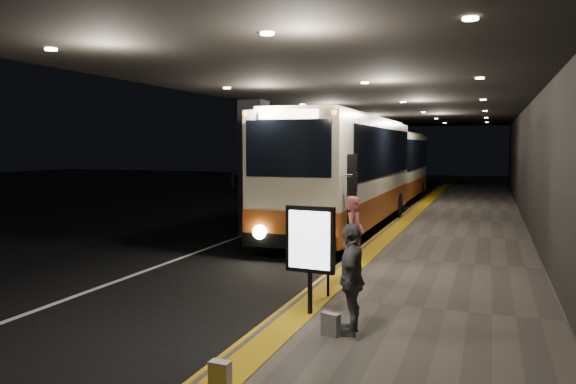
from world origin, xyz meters
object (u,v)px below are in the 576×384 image
Objects in this scene: bag_plain at (220,374)px; bag_polka at (331,325)px; info_sign at (310,242)px; passenger_waiting_grey at (352,279)px; stanchion_post at (328,268)px; coach_second at (392,170)px; passenger_boarding at (354,236)px; coach_main at (347,177)px.

bag_polka is at bearing 70.96° from bag_plain.
bag_polka is 1.52m from info_sign.
passenger_waiting_grey reaches higher than stanchion_post.
bag_plain is at bearing -86.41° from info_sign.
passenger_waiting_grey is at bearing -82.22° from coach_second.
passenger_boarding reaches higher than passenger_waiting_grey.
stanchion_post is (1.97, -18.92, -1.01)m from coach_second.
coach_second is 36.50× the size of bag_plain.
coach_main is 11.44m from passenger_waiting_grey.
bag_polka is 1.12× the size of bag_plain.
passenger_boarding is 5.62× the size of bag_plain.
coach_second reaches higher than passenger_waiting_grey.
info_sign is at bearing -84.39° from coach_second.
coach_second is 6.76× the size of passenger_waiting_grey.
bag_plain is (1.86, -23.12, -1.38)m from coach_second.
info_sign is (-0.87, 0.70, 0.39)m from passenger_waiting_grey.
bag_polka is (0.55, -3.86, -0.69)m from passenger_boarding.
bag_polka is 2.19m from stanchion_post.
bag_plain is at bearing -91.50° from stanchion_post.
bag_polka is at bearing -50.68° from info_sign.
coach_main reaches higher than info_sign.
coach_second is (-0.04, 9.71, -0.15)m from coach_main.
coach_main is 40.26× the size of bag_plain.
passenger_boarding is at bearing -172.90° from passenger_waiting_grey.
coach_main is 13.61m from bag_plain.
stanchion_post is (0.11, 4.20, 0.38)m from bag_plain.
info_sign reaches higher than bag_plain.
info_sign reaches higher than bag_polka.
passenger_boarding is at bearing 87.55° from stanchion_post.
coach_main is at bearing -171.09° from passenger_waiting_grey.
passenger_boarding is 1.04× the size of passenger_waiting_grey.
coach_main is 7.46× the size of passenger_waiting_grey.
stanchion_post is (-0.01, 1.15, -0.68)m from info_sign.
passenger_boarding is 2.95m from info_sign.
stanchion_post is at bearing 88.50° from bag_plain.
bag_polka is at bearing -73.27° from stanchion_post.
coach_main reaches higher than coach_second.
coach_main is 11.64× the size of stanchion_post.
bag_polka is (2.55, -11.28, -1.52)m from coach_main.
passenger_waiting_grey is (2.85, -20.77, -0.71)m from coach_second.
info_sign is 1.33m from stanchion_post.
stanchion_post is (-0.88, 1.85, -0.30)m from passenger_waiting_grey.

